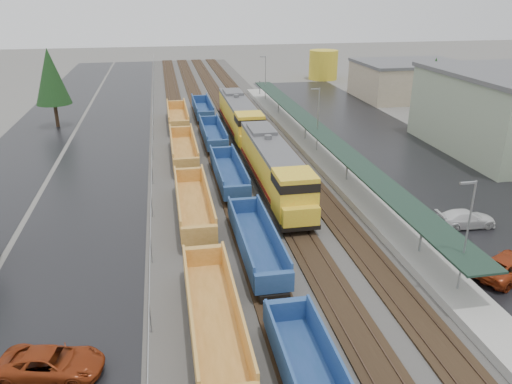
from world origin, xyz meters
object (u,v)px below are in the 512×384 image
well_string_blue (256,243)px  parked_car_west_c (51,364)px  storage_tank (323,65)px  parked_car_east_b (508,266)px  well_string_yellow (202,250)px  locomotive_lead (274,168)px  locomotive_trail (240,117)px  parked_car_east_c (466,219)px

well_string_blue → parked_car_west_c: 15.98m
well_string_blue → parked_car_west_c: (-12.40, -10.07, -0.40)m
storage_tank → parked_car_east_b: storage_tank is taller
well_string_yellow → well_string_blue: (4.00, 0.51, -0.06)m
locomotive_lead → parked_car_east_b: 21.72m
locomotive_lead → well_string_yellow: locomotive_lead is taller
locomotive_trail → locomotive_lead: bearing=-90.0°
well_string_blue → parked_car_east_b: bearing=-19.7°
well_string_yellow → parked_car_east_b: bearing=-14.7°
locomotive_trail → parked_car_east_c: locomotive_trail is taller
locomotive_lead → parked_car_west_c: 27.52m
storage_tank → parked_car_east_c: 74.27m
locomotive_trail → well_string_yellow: 34.43m
locomotive_lead → locomotive_trail: 21.00m
locomotive_trail → well_string_yellow: locomotive_trail is taller
locomotive_lead → well_string_blue: size_ratio=0.21×
well_string_blue → parked_car_east_c: 18.00m
well_string_blue → parked_car_east_b: (16.34, -5.84, -0.36)m
well_string_blue → parked_car_east_c: (17.92, 1.72, -0.42)m
parked_car_west_c → storage_tank: bearing=-14.3°
well_string_blue → parked_car_west_c: well_string_blue is taller
locomotive_lead → parked_car_east_c: 17.37m
parked_car_west_c → parked_car_east_c: 32.53m
well_string_yellow → well_string_blue: size_ratio=0.93×
storage_tank → parked_car_west_c: (-41.53, -85.17, -2.38)m
parked_car_east_c → storage_tank: bearing=-6.9°
parked_car_west_c → parked_car_east_c: parked_car_west_c is taller
locomotive_lead → parked_car_east_b: (12.34, -17.79, -1.78)m
parked_car_west_c → parked_car_east_c: bearing=-57.0°
locomotive_lead → well_string_yellow: bearing=-122.7°
parked_car_east_b → parked_car_east_c: 7.72m
well_string_yellow → storage_tank: bearing=66.3°
parked_car_west_c → locomotive_trail: bearing=-9.1°
well_string_blue → parked_car_east_c: bearing=5.5°
locomotive_lead → parked_car_east_c: size_ratio=4.33×
well_string_yellow → parked_car_east_c: size_ratio=19.22×
well_string_blue → parked_car_east_c: size_ratio=20.77×
locomotive_trail → storage_tank: 49.08m
parked_car_west_c → parked_car_east_b: parked_car_east_b is taller
locomotive_lead → parked_car_east_c: bearing=-36.3°
locomotive_lead → locomotive_trail: size_ratio=1.00×
parked_car_east_b → parked_car_east_c: (1.58, 7.56, -0.06)m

